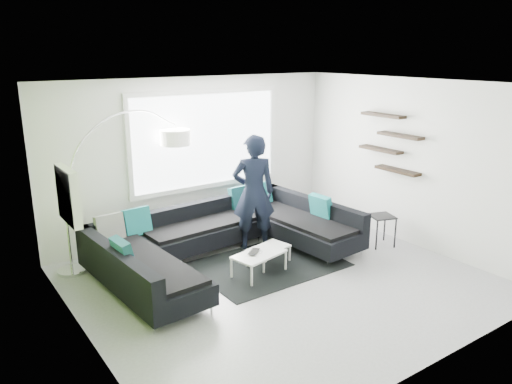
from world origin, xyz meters
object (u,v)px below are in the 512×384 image
(side_table, at_px, (381,230))
(laptop, at_px, (256,252))
(arc_lamp, at_px, (64,198))
(person, at_px, (254,193))
(coffee_table, at_px, (264,259))
(sectional_sofa, at_px, (229,241))

(side_table, distance_m, laptop, 2.42)
(arc_lamp, xyz_separation_m, side_table, (4.65, -1.90, -0.91))
(arc_lamp, bearing_deg, side_table, -25.08)
(person, bearing_deg, laptop, 81.80)
(coffee_table, xyz_separation_m, person, (0.36, 0.80, 0.80))
(sectional_sofa, distance_m, arc_lamp, 2.50)
(sectional_sofa, relative_size, side_table, 7.60)
(side_table, height_order, laptop, side_table)
(sectional_sofa, bearing_deg, person, 19.53)
(arc_lamp, xyz_separation_m, laptop, (2.25, -1.63, -0.83))
(coffee_table, xyz_separation_m, side_table, (2.21, -0.34, 0.10))
(person, xyz_separation_m, laptop, (-0.55, -0.87, -0.62))
(sectional_sofa, bearing_deg, laptop, -81.52)
(coffee_table, relative_size, side_table, 1.92)
(arc_lamp, height_order, side_table, arc_lamp)
(person, height_order, laptop, person)
(arc_lamp, bearing_deg, sectional_sofa, -29.35)
(coffee_table, height_order, side_table, side_table)
(side_table, xyz_separation_m, laptop, (-2.40, 0.27, 0.08))
(sectional_sofa, relative_size, person, 2.09)
(sectional_sofa, xyz_separation_m, coffee_table, (0.32, -0.50, -0.20))
(arc_lamp, xyz_separation_m, person, (2.80, -0.76, -0.20))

